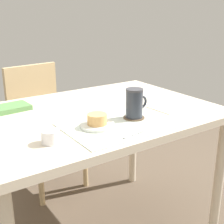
# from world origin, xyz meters

# --- Properties ---
(dining_table) EXTENTS (1.20, 0.85, 0.75)m
(dining_table) POSITION_xyz_m (0.00, 0.00, 0.67)
(dining_table) COLOR beige
(dining_table) RESTS_ON ground_plane
(wooden_chair) EXTENTS (0.47, 0.47, 0.86)m
(wooden_chair) POSITION_xyz_m (0.02, 0.73, 0.47)
(wooden_chair) COLOR #D1B27F
(wooden_chair) RESTS_ON ground_plane
(placemat) EXTENTS (0.45, 0.34, 0.00)m
(placemat) POSITION_xyz_m (-0.01, -0.22, 0.75)
(placemat) COLOR silver
(placemat) RESTS_ON dining_table
(pastry_plate) EXTENTS (0.15, 0.15, 0.01)m
(pastry_plate) POSITION_xyz_m (-0.10, -0.20, 0.76)
(pastry_plate) COLOR silver
(pastry_plate) RESTS_ON placemat
(pastry) EXTENTS (0.08, 0.08, 0.04)m
(pastry) POSITION_xyz_m (-0.10, -0.20, 0.79)
(pastry) COLOR #E0A860
(pastry) RESTS_ON pastry_plate
(coffee_coaster) EXTENTS (0.10, 0.10, 0.00)m
(coffee_coaster) POSITION_xyz_m (0.10, -0.20, 0.76)
(coffee_coaster) COLOR brown
(coffee_coaster) RESTS_ON placemat
(coffee_mug) EXTENTS (0.11, 0.08, 0.13)m
(coffee_mug) POSITION_xyz_m (0.10, -0.20, 0.83)
(coffee_mug) COLOR #2D333D
(coffee_mug) RESTS_ON coffee_coaster
(teaspoon) EXTENTS (0.13, 0.03, 0.01)m
(teaspoon) POSITION_xyz_m (-0.02, -0.36, 0.76)
(teaspoon) COLOR silver
(teaspoon) RESTS_ON placemat
(paper_napkin) EXTENTS (0.16, 0.16, 0.00)m
(paper_napkin) POSITION_xyz_m (0.34, -0.17, 0.75)
(paper_napkin) COLOR silver
(paper_napkin) RESTS_ON dining_table
(sugar_bowl) EXTENTS (0.07, 0.07, 0.05)m
(sugar_bowl) POSITION_xyz_m (-0.32, -0.23, 0.78)
(sugar_bowl) COLOR white
(sugar_bowl) RESTS_ON dining_table
(small_book) EXTENTS (0.19, 0.14, 0.02)m
(small_book) POSITION_xyz_m (-0.33, 0.24, 0.76)
(small_book) COLOR #598C4C
(small_book) RESTS_ON dining_table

